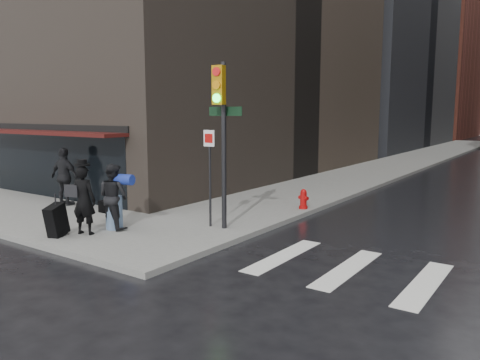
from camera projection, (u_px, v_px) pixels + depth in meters
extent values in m
plane|color=black|center=(148.00, 242.00, 12.20)|extent=(140.00, 140.00, 0.00)
cube|color=slate|center=(418.00, 158.00, 34.12)|extent=(4.00, 50.00, 0.15)
cube|color=silver|center=(284.00, 256.00, 11.03)|extent=(0.50, 3.00, 0.01)
cube|color=silver|center=(348.00, 269.00, 10.13)|extent=(0.50, 3.00, 0.01)
cube|color=silver|center=(425.00, 284.00, 9.22)|extent=(0.50, 3.00, 0.01)
cube|color=#5A261F|center=(393.00, 46.00, 68.06)|extent=(22.00, 20.00, 26.00)
cube|color=black|center=(55.00, 165.00, 17.63)|extent=(8.00, 0.12, 2.60)
cube|color=#3A0F0D|center=(41.00, 132.00, 17.05)|extent=(8.40, 1.10, 0.12)
cube|color=black|center=(51.00, 127.00, 17.37)|extent=(8.40, 0.08, 0.22)
imported|color=black|center=(84.00, 200.00, 12.33)|extent=(0.78, 0.64, 1.84)
cylinder|color=black|center=(82.00, 165.00, 12.19)|extent=(0.39, 0.39, 0.05)
cylinder|color=black|center=(82.00, 163.00, 12.19)|extent=(0.25, 0.25, 0.15)
cube|color=black|center=(72.00, 191.00, 12.32)|extent=(0.41, 0.25, 0.32)
cube|color=black|center=(56.00, 221.00, 12.13)|extent=(0.53, 0.77, 0.93)
cylinder|color=black|center=(55.00, 202.00, 12.06)|extent=(0.04, 0.04, 0.43)
imported|color=black|center=(113.00, 197.00, 12.90)|extent=(0.91, 0.72, 1.82)
cube|color=black|center=(109.00, 207.00, 13.33)|extent=(0.56, 0.31, 0.34)
cylinder|color=navy|center=(124.00, 179.00, 12.77)|extent=(0.60, 0.40, 0.29)
imported|color=black|center=(65.00, 177.00, 16.22)|extent=(1.24, 0.66, 2.01)
cylinder|color=black|center=(224.00, 147.00, 12.79)|extent=(0.14, 0.14, 4.55)
cube|color=#AD790B|center=(219.00, 85.00, 12.34)|extent=(0.34, 0.24, 1.02)
cylinder|color=red|center=(216.00, 72.00, 12.19)|extent=(0.23, 0.08, 0.23)
cylinder|color=orange|center=(217.00, 85.00, 12.24)|extent=(0.23, 0.08, 0.23)
cylinder|color=#19E533|center=(217.00, 98.00, 12.29)|extent=(0.23, 0.08, 0.23)
cylinder|color=black|center=(210.00, 179.00, 13.13)|extent=(0.07, 0.07, 2.73)
cube|color=white|center=(209.00, 138.00, 12.95)|extent=(0.34, 0.06, 0.46)
cube|color=black|center=(225.00, 111.00, 12.72)|extent=(1.02, 0.14, 0.25)
cylinder|color=#9D0909|center=(303.00, 207.00, 15.78)|extent=(0.29, 0.29, 0.09)
cylinder|color=#9D0909|center=(303.00, 201.00, 15.74)|extent=(0.22, 0.22, 0.55)
sphere|color=#9D0909|center=(304.00, 192.00, 15.70)|extent=(0.20, 0.20, 0.20)
cylinder|color=#9D0909|center=(303.00, 198.00, 15.73)|extent=(0.39, 0.21, 0.13)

